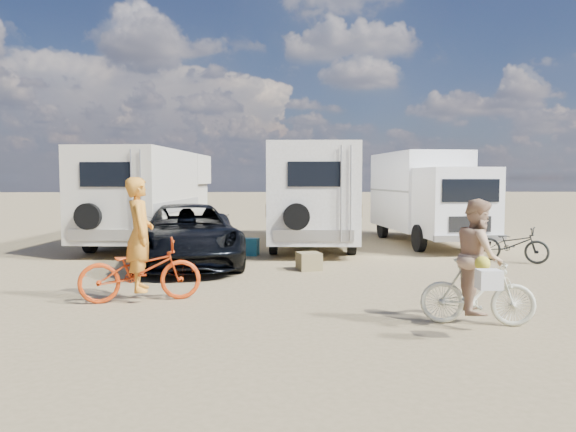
{
  "coord_description": "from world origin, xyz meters",
  "views": [
    {
      "loc": [
        -1.0,
        -9.76,
        2.05
      ],
      "look_at": [
        -0.61,
        0.91,
        1.3
      ],
      "focal_mm": 33.83,
      "sensor_mm": 36.0,
      "label": 1
    }
  ],
  "objects_px": {
    "rv_main": "(311,197)",
    "bike_parked": "(513,244)",
    "bike_woman": "(477,292)",
    "cooler": "(248,247)",
    "dark_suv": "(187,234)",
    "rider_woman": "(478,269)",
    "crate": "(309,261)",
    "rider_man": "(140,245)",
    "rv_left": "(151,198)",
    "box_truck": "(428,198)",
    "bike_man": "(140,270)"
  },
  "relations": [
    {
      "from": "rv_main",
      "to": "bike_parked",
      "type": "xyz_separation_m",
      "value": [
        4.66,
        -3.47,
        -1.05
      ]
    },
    {
      "from": "bike_woman",
      "to": "cooler",
      "type": "bearing_deg",
      "value": 39.1
    },
    {
      "from": "dark_suv",
      "to": "bike_parked",
      "type": "xyz_separation_m",
      "value": [
        7.89,
        0.03,
        -0.28
      ]
    },
    {
      "from": "rider_woman",
      "to": "crate",
      "type": "height_order",
      "value": "rider_woman"
    },
    {
      "from": "bike_woman",
      "to": "rider_man",
      "type": "distance_m",
      "value": 5.32
    },
    {
      "from": "bike_woman",
      "to": "rv_main",
      "type": "bearing_deg",
      "value": 22.85
    },
    {
      "from": "rv_left",
      "to": "box_truck",
      "type": "height_order",
      "value": "box_truck"
    },
    {
      "from": "bike_woman",
      "to": "crate",
      "type": "relative_size",
      "value": 3.17
    },
    {
      "from": "rv_left",
      "to": "dark_suv",
      "type": "relative_size",
      "value": 1.41
    },
    {
      "from": "rv_left",
      "to": "bike_man",
      "type": "xyz_separation_m",
      "value": [
        1.52,
        -8.03,
        -0.92
      ]
    },
    {
      "from": "bike_woman",
      "to": "bike_man",
      "type": "bearing_deg",
      "value": 84.61
    },
    {
      "from": "dark_suv",
      "to": "crate",
      "type": "distance_m",
      "value": 3.03
    },
    {
      "from": "rv_left",
      "to": "box_truck",
      "type": "xyz_separation_m",
      "value": [
        8.61,
        -0.34,
        0.0
      ]
    },
    {
      "from": "rv_left",
      "to": "crate",
      "type": "relative_size",
      "value": 14.85
    },
    {
      "from": "rv_main",
      "to": "crate",
      "type": "xyz_separation_m",
      "value": [
        -0.4,
        -4.43,
        -1.29
      ]
    },
    {
      "from": "dark_suv",
      "to": "bike_man",
      "type": "height_order",
      "value": "dark_suv"
    },
    {
      "from": "dark_suv",
      "to": "bike_parked",
      "type": "bearing_deg",
      "value": -9.19
    },
    {
      "from": "rider_man",
      "to": "bike_man",
      "type": "bearing_deg",
      "value": -0.0
    },
    {
      "from": "rv_main",
      "to": "crate",
      "type": "distance_m",
      "value": 4.63
    },
    {
      "from": "bike_parked",
      "to": "crate",
      "type": "distance_m",
      "value": 5.15
    },
    {
      "from": "rider_man",
      "to": "crate",
      "type": "distance_m",
      "value": 4.31
    },
    {
      "from": "bike_man",
      "to": "bike_parked",
      "type": "height_order",
      "value": "bike_man"
    },
    {
      "from": "box_truck",
      "to": "bike_man",
      "type": "distance_m",
      "value": 10.5
    },
    {
      "from": "dark_suv",
      "to": "crate",
      "type": "bearing_deg",
      "value": -27.66
    },
    {
      "from": "rv_left",
      "to": "box_truck",
      "type": "relative_size",
      "value": 1.22
    },
    {
      "from": "bike_man",
      "to": "bike_woman",
      "type": "distance_m",
      "value": 5.3
    },
    {
      "from": "crate",
      "to": "box_truck",
      "type": "bearing_deg",
      "value": 49.29
    },
    {
      "from": "dark_suv",
      "to": "rider_man",
      "type": "relative_size",
      "value": 2.72
    },
    {
      "from": "rider_woman",
      "to": "bike_parked",
      "type": "xyz_separation_m",
      "value": [
        3.05,
        5.59,
        -0.36
      ]
    },
    {
      "from": "rv_left",
      "to": "bike_man",
      "type": "bearing_deg",
      "value": -74.15
    },
    {
      "from": "dark_suv",
      "to": "cooler",
      "type": "bearing_deg",
      "value": 37.03
    },
    {
      "from": "rider_woman",
      "to": "cooler",
      "type": "xyz_separation_m",
      "value": [
        -3.46,
        7.0,
        -0.57
      ]
    },
    {
      "from": "rider_man",
      "to": "cooler",
      "type": "height_order",
      "value": "rider_man"
    },
    {
      "from": "bike_man",
      "to": "cooler",
      "type": "distance_m",
      "value": 5.58
    },
    {
      "from": "bike_man",
      "to": "box_truck",
      "type": "bearing_deg",
      "value": -55.83
    },
    {
      "from": "rider_woman",
      "to": "box_truck",
      "type": "bearing_deg",
      "value": 0.39
    },
    {
      "from": "bike_woman",
      "to": "bike_parked",
      "type": "height_order",
      "value": "bike_woman"
    },
    {
      "from": "bike_parked",
      "to": "bike_woman",
      "type": "bearing_deg",
      "value": -173.44
    },
    {
      "from": "dark_suv",
      "to": "rider_woman",
      "type": "distance_m",
      "value": 7.37
    },
    {
      "from": "rv_left",
      "to": "rider_woman",
      "type": "distance_m",
      "value": 11.71
    },
    {
      "from": "rv_main",
      "to": "bike_man",
      "type": "height_order",
      "value": "rv_main"
    },
    {
      "from": "rv_left",
      "to": "dark_suv",
      "type": "distance_m",
      "value": 4.53
    },
    {
      "from": "rider_woman",
      "to": "bike_parked",
      "type": "bearing_deg",
      "value": -15.85
    },
    {
      "from": "bike_parked",
      "to": "crate",
      "type": "bearing_deg",
      "value": 136.04
    },
    {
      "from": "bike_man",
      "to": "crate",
      "type": "relative_size",
      "value": 4.04
    },
    {
      "from": "bike_man",
      "to": "crate",
      "type": "bearing_deg",
      "value": -58.76
    },
    {
      "from": "dark_suv",
      "to": "bike_man",
      "type": "relative_size",
      "value": 2.6
    },
    {
      "from": "rv_main",
      "to": "cooler",
      "type": "distance_m",
      "value": 3.04
    },
    {
      "from": "dark_suv",
      "to": "bike_woman",
      "type": "relative_size",
      "value": 3.31
    },
    {
      "from": "box_truck",
      "to": "rider_man",
      "type": "xyz_separation_m",
      "value": [
        -7.09,
        -7.68,
        -0.49
      ]
    }
  ]
}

